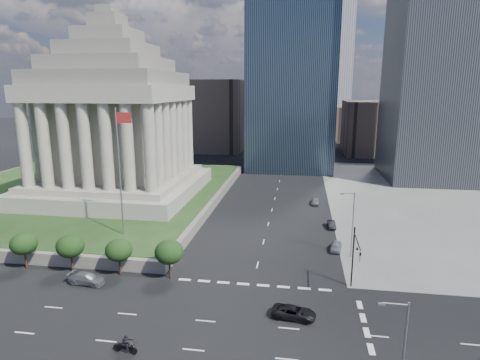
% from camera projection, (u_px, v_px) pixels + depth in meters
% --- Properties ---
extents(ground, '(500.00, 500.00, 0.00)m').
position_uv_depth(ground, '(284.00, 164.00, 134.42)').
color(ground, black).
rests_on(ground, ground).
extents(plaza_terrace, '(66.00, 70.00, 1.80)m').
position_uv_depth(plaza_terrace, '(79.00, 194.00, 92.78)').
color(plaza_terrace, '#605A52').
rests_on(plaza_terrace, ground).
extents(plaza_lawn, '(64.00, 68.00, 0.10)m').
position_uv_depth(plaza_lawn, '(79.00, 190.00, 92.57)').
color(plaza_lawn, '#1D3B18').
rests_on(plaza_lawn, plaza_terrace).
extents(war_memorial, '(34.00, 34.00, 39.00)m').
position_uv_depth(war_memorial, '(113.00, 104.00, 84.65)').
color(war_memorial, gray).
rests_on(war_memorial, plaza_lawn).
extents(flagpole, '(2.52, 0.24, 20.00)m').
position_uv_depth(flagpole, '(120.00, 165.00, 61.55)').
color(flagpole, slate).
rests_on(flagpole, plaza_lawn).
extents(tree_row, '(53.00, 4.00, 6.00)m').
position_uv_depth(tree_row, '(2.00, 247.00, 56.21)').
color(tree_row, black).
rests_on(tree_row, ground).
extents(midrise_glass, '(26.00, 26.00, 60.00)m').
position_uv_depth(midrise_glass, '(292.00, 71.00, 122.64)').
color(midrise_glass, black).
rests_on(midrise_glass, ground).
extents(building_filler_ne, '(20.00, 30.00, 20.00)m').
position_uv_depth(building_filler_ne, '(371.00, 127.00, 156.31)').
color(building_filler_ne, brown).
rests_on(building_filler_ne, ground).
extents(building_filler_nw, '(24.00, 30.00, 28.00)m').
position_uv_depth(building_filler_nw, '(215.00, 115.00, 164.70)').
color(building_filler_nw, brown).
rests_on(building_filler_nw, ground).
extents(traffic_signal_ne, '(0.30, 5.74, 8.00)m').
position_uv_depth(traffic_signal_ne, '(355.00, 254.00, 48.24)').
color(traffic_signal_ne, black).
rests_on(traffic_signal_ne, ground).
extents(street_lamp_south, '(2.13, 0.22, 10.00)m').
position_uv_depth(street_lamp_south, '(401.00, 357.00, 29.05)').
color(street_lamp_south, slate).
rests_on(street_lamp_south, ground).
extents(street_lamp_north, '(2.13, 0.22, 10.00)m').
position_uv_depth(street_lamp_north, '(352.00, 221.00, 58.91)').
color(street_lamp_north, slate).
rests_on(street_lamp_north, ground).
extents(pickup_truck, '(2.81, 5.07, 1.34)m').
position_uv_depth(pickup_truck, '(294.00, 312.00, 43.94)').
color(pickup_truck, black).
rests_on(pickup_truck, ground).
extents(suv_grey, '(2.41, 5.03, 1.41)m').
position_uv_depth(suv_grey, '(87.00, 279.00, 51.69)').
color(suv_grey, slate).
rests_on(suv_grey, ground).
extents(parked_sedan_near, '(2.17, 4.12, 1.34)m').
position_uv_depth(parked_sedan_near, '(336.00, 246.00, 62.33)').
color(parked_sedan_near, gray).
rests_on(parked_sedan_near, ground).
extents(parked_sedan_mid, '(3.78, 1.45, 1.23)m').
position_uv_depth(parked_sedan_mid, '(331.00, 225.00, 72.51)').
color(parked_sedan_mid, black).
rests_on(parked_sedan_mid, ground).
extents(parked_sedan_far, '(1.83, 4.15, 1.39)m').
position_uv_depth(parked_sedan_far, '(315.00, 201.00, 87.21)').
color(parked_sedan_far, slate).
rests_on(parked_sedan_far, ground).
extents(motorcycle_trail, '(2.60, 0.95, 1.90)m').
position_uv_depth(motorcycle_trail, '(125.00, 344.00, 38.05)').
color(motorcycle_trail, black).
rests_on(motorcycle_trail, ground).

